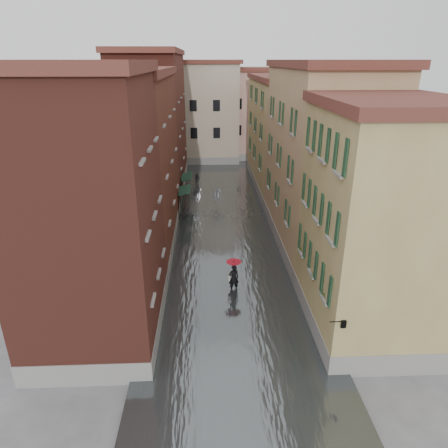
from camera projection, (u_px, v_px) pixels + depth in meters
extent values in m
plane|color=#5D5D5F|center=(233.00, 305.00, 23.65)|extent=(120.00, 120.00, 0.00)
cube|color=#424849|center=(223.00, 222.00, 35.62)|extent=(10.00, 60.00, 0.20)
cube|color=maroon|center=(90.00, 218.00, 19.04)|extent=(6.00, 8.00, 13.00)
cube|color=#5A291C|center=(130.00, 166.00, 29.29)|extent=(6.00, 14.00, 12.50)
cube|color=maroon|center=(154.00, 125.00, 42.86)|extent=(6.00, 16.00, 14.00)
cube|color=#967E4D|center=(376.00, 227.00, 19.90)|extent=(6.00, 8.00, 11.50)
cube|color=tan|center=(319.00, 161.00, 29.77)|extent=(6.00, 14.00, 13.00)
cube|color=#967E4D|center=(282.00, 136.00, 43.91)|extent=(6.00, 16.00, 11.50)
cube|color=#B6A691|center=(194.00, 113.00, 56.14)|extent=(12.00, 9.00, 13.00)
cube|color=tan|center=(256.00, 115.00, 58.54)|extent=(10.00, 9.00, 12.00)
cube|color=#163323|center=(185.00, 190.00, 36.20)|extent=(1.09, 2.89, 0.31)
cylinder|color=black|center=(179.00, 207.00, 35.29)|extent=(0.06, 0.06, 2.80)
cylinder|color=black|center=(180.00, 197.00, 37.96)|extent=(0.06, 0.06, 2.80)
cube|color=#163323|center=(187.00, 176.00, 40.36)|extent=(1.09, 3.09, 0.31)
cylinder|color=black|center=(181.00, 192.00, 39.35)|extent=(0.06, 0.06, 2.80)
cylinder|color=black|center=(183.00, 183.00, 42.20)|extent=(0.06, 0.06, 2.80)
cylinder|color=black|center=(336.00, 322.00, 17.10)|extent=(0.60, 0.05, 0.05)
cube|color=black|center=(343.00, 323.00, 17.15)|extent=(0.22, 0.22, 0.35)
cube|color=beige|center=(343.00, 323.00, 17.15)|extent=(0.14, 0.14, 0.24)
cube|color=#9C4A33|center=(326.00, 297.00, 18.78)|extent=(0.22, 0.85, 0.18)
imported|color=#265926|center=(327.00, 289.00, 18.62)|extent=(0.59, 0.51, 0.66)
cube|color=#9C4A33|center=(316.00, 277.00, 20.51)|extent=(0.22, 0.85, 0.18)
imported|color=#265926|center=(317.00, 270.00, 20.34)|extent=(0.59, 0.51, 0.66)
cube|color=#9C4A33|center=(303.00, 252.00, 23.23)|extent=(0.22, 0.85, 0.18)
imported|color=#265926|center=(303.00, 245.00, 23.06)|extent=(0.59, 0.51, 0.66)
imported|color=black|center=(234.00, 278.00, 24.82)|extent=(0.75, 0.58, 1.82)
cube|color=beige|center=(229.00, 277.00, 24.84)|extent=(0.08, 0.30, 0.38)
cylinder|color=black|center=(234.00, 272.00, 24.65)|extent=(0.02, 0.02, 1.00)
cone|color=#AB0B1B|center=(234.00, 264.00, 24.43)|extent=(0.96, 0.96, 0.28)
imported|color=black|center=(197.00, 180.00, 45.79)|extent=(0.81, 0.69, 1.45)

